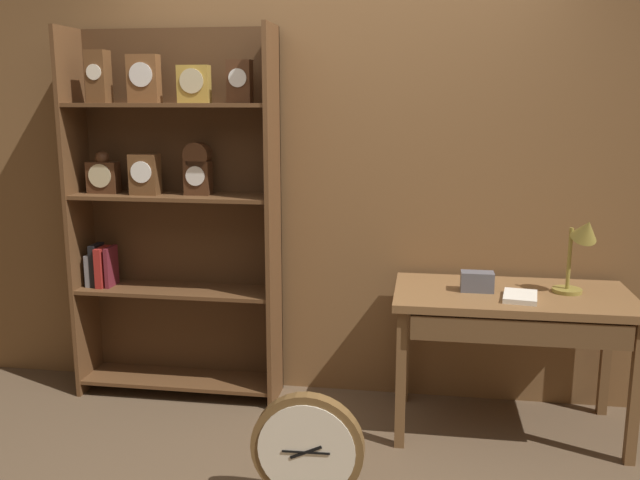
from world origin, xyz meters
name	(u,v)px	position (x,y,z in m)	size (l,w,h in m)	color
back_wood_panel	(335,175)	(0.00, 1.22, 1.30)	(4.80, 0.05, 2.60)	brown
bookshelf	(171,208)	(-0.93, 1.04, 1.11)	(1.19, 0.32, 2.12)	brown
workbench	(513,311)	(0.98, 0.80, 0.66)	(1.20, 0.65, 0.76)	brown
desk_lamp	(581,244)	(1.30, 0.83, 1.02)	(0.22, 0.22, 0.41)	olive
toolbox_small	(477,282)	(0.80, 0.82, 0.81)	(0.17, 0.09, 0.10)	#595960
open_repair_manual	(520,297)	(1.00, 0.71, 0.77)	(0.16, 0.22, 0.03)	silver
round_clock_large	(307,451)	(0.06, -0.06, 0.27)	(0.48, 0.11, 0.52)	brown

